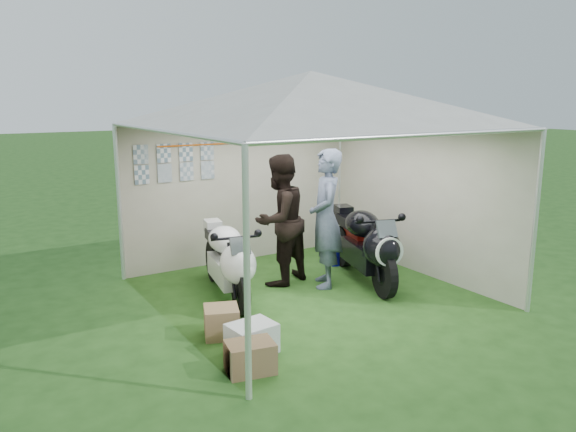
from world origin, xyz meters
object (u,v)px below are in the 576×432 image
object	(u,v)px
canopy_tent	(309,105)
equipment_box	(354,249)
paddock_stand	(342,254)
motorcycle_white	(228,259)
motorcycle_black	(366,243)
crate_2	(223,324)
crate_0	(252,338)
crate_3	(250,357)
crate_1	(222,322)
person_dark_jacket	(279,220)
person_blue_jacket	(326,219)

from	to	relation	value
canopy_tent	equipment_box	xyz separation A→B (m)	(1.48, 0.85, -2.35)
paddock_stand	motorcycle_white	bearing A→B (deg)	-167.88
canopy_tent	motorcycle_black	size ratio (longest dim) A/B	2.66
motorcycle_white	crate_2	world-z (taller)	motorcycle_white
crate_0	crate_2	size ratio (longest dim) A/B	1.60
canopy_tent	crate_2	bearing A→B (deg)	-159.14
crate_2	crate_3	distance (m)	1.00
crate_1	crate_2	bearing A→B (deg)	55.60
equipment_box	crate_3	distance (m)	4.05
motorcycle_white	equipment_box	size ratio (longest dim) A/B	4.47
person_dark_jacket	crate_2	world-z (taller)	person_dark_jacket
person_dark_jacket	crate_0	world-z (taller)	person_dark_jacket
crate_0	motorcycle_black	bearing A→B (deg)	24.62
person_dark_jacket	crate_0	distance (m)	2.43
crate_2	crate_3	world-z (taller)	crate_3
paddock_stand	crate_2	xyz separation A→B (m)	(-2.84, -1.48, -0.05)
person_dark_jacket	crate_1	distance (m)	2.12
paddock_stand	crate_1	xyz separation A→B (m)	(-2.88, -1.54, 0.01)
person_blue_jacket	crate_1	size ratio (longest dim) A/B	5.15
motorcycle_black	crate_0	bearing A→B (deg)	-138.60
person_blue_jacket	crate_0	world-z (taller)	person_blue_jacket
paddock_stand	equipment_box	xyz separation A→B (m)	(0.22, -0.03, 0.07)
motorcycle_black	equipment_box	distance (m)	1.12
motorcycle_black	crate_0	distance (m)	2.78
crate_3	equipment_box	bearing A→B (deg)	37.11
motorcycle_white	paddock_stand	size ratio (longest dim) A/B	4.79
canopy_tent	person_dark_jacket	xyz separation A→B (m)	(-0.10, 0.59, -1.63)
canopy_tent	crate_3	distance (m)	3.38
canopy_tent	equipment_box	distance (m)	2.90
canopy_tent	paddock_stand	world-z (taller)	canopy_tent
canopy_tent	person_blue_jacket	world-z (taller)	canopy_tent
motorcycle_black	crate_0	size ratio (longest dim) A/B	4.43
motorcycle_black	person_blue_jacket	xyz separation A→B (m)	(-0.57, 0.23, 0.39)
crate_0	person_dark_jacket	bearing A→B (deg)	51.65
motorcycle_black	person_blue_jacket	bearing A→B (deg)	174.98
person_blue_jacket	equipment_box	bearing A→B (deg)	151.52
motorcycle_white	motorcycle_black	distance (m)	2.04
equipment_box	motorcycle_black	bearing A→B (deg)	-119.04
person_blue_jacket	crate_2	xyz separation A→B (m)	(-1.98, -0.76, -0.88)
crate_1	crate_2	xyz separation A→B (m)	(0.04, 0.06, -0.06)
canopy_tent	motorcycle_black	distance (m)	2.20
equipment_box	crate_2	bearing A→B (deg)	-154.62
motorcycle_white	crate_0	size ratio (longest dim) A/B	4.16
equipment_box	crate_3	xyz separation A→B (m)	(-3.23, -2.44, -0.07)
crate_2	paddock_stand	bearing A→B (deg)	27.61
motorcycle_black	person_dark_jacket	world-z (taller)	person_dark_jacket
crate_0	crate_1	xyz separation A→B (m)	(-0.09, 0.55, 0.01)
person_blue_jacket	person_dark_jacket	bearing A→B (deg)	-102.27
person_dark_jacket	person_blue_jacket	world-z (taller)	person_blue_jacket
person_blue_jacket	equipment_box	xyz separation A→B (m)	(1.08, 0.69, -0.76)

